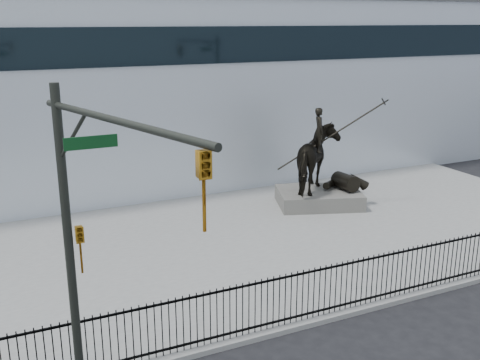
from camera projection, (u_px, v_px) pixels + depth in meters
name	position (u px, v px, depth m)	size (l,w,h in m)	color
ground	(356.00, 340.00, 14.73)	(120.00, 120.00, 0.00)	black
plaza	(242.00, 244.00, 20.79)	(30.00, 12.00, 0.15)	gray
building	(141.00, 87.00, 30.86)	(44.00, 14.00, 9.00)	silver
picket_fence	(331.00, 288.00, 15.56)	(22.10, 0.10, 1.50)	black
statue_plinth	(319.00, 198.00, 24.83)	(3.56, 2.45, 0.67)	#63605B
equestrian_statue	(322.00, 160.00, 24.36)	(4.32, 3.46, 3.87)	black
traffic_signal_left	(89.00, 249.00, 10.30)	(1.52, 4.84, 7.00)	#252822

